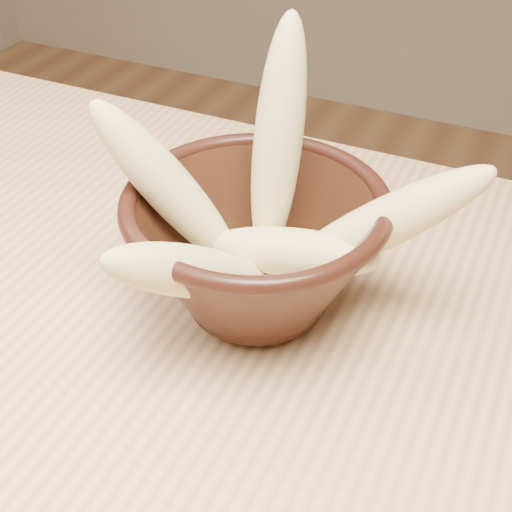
# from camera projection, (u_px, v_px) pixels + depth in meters

# --- Properties ---
(bowl) EXTENTS (0.19, 0.19, 0.10)m
(bowl) POSITION_uv_depth(u_px,v_px,m) (256.00, 246.00, 0.50)
(bowl) COLOR black
(bowl) RESTS_ON table
(milk_puddle) EXTENTS (0.10, 0.10, 0.01)m
(milk_puddle) POSITION_uv_depth(u_px,v_px,m) (256.00, 274.00, 0.52)
(milk_puddle) COLOR beige
(milk_puddle) RESTS_ON bowl
(banana_upright) EXTENTS (0.04, 0.08, 0.18)m
(banana_upright) POSITION_uv_depth(u_px,v_px,m) (278.00, 141.00, 0.49)
(banana_upright) COLOR #DCCD82
(banana_upright) RESTS_ON bowl
(banana_left) EXTENTS (0.12, 0.07, 0.14)m
(banana_left) POSITION_uv_depth(u_px,v_px,m) (168.00, 187.00, 0.49)
(banana_left) COLOR #DCCD82
(banana_left) RESTS_ON bowl
(banana_right) EXTENTS (0.16, 0.08, 0.12)m
(banana_right) POSITION_uv_depth(u_px,v_px,m) (380.00, 226.00, 0.48)
(banana_right) COLOR #DCCD82
(banana_right) RESTS_ON bowl
(banana_across) EXTENTS (0.13, 0.05, 0.05)m
(banana_across) POSITION_uv_depth(u_px,v_px,m) (291.00, 252.00, 0.49)
(banana_across) COLOR #DCCD82
(banana_across) RESTS_ON bowl
(banana_front) EXTENTS (0.09, 0.14, 0.11)m
(banana_front) POSITION_uv_depth(u_px,v_px,m) (192.00, 272.00, 0.45)
(banana_front) COLOR #DCCD82
(banana_front) RESTS_ON bowl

